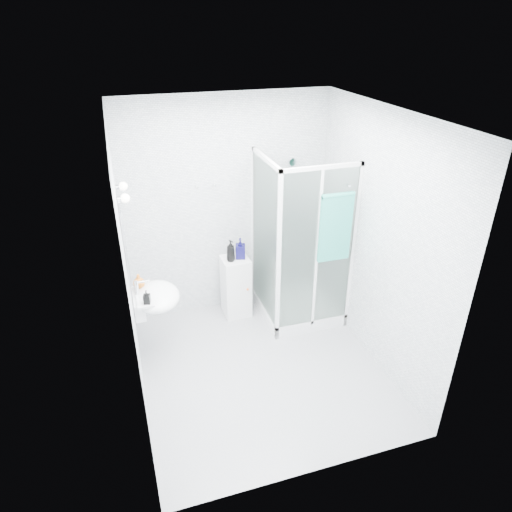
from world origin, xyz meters
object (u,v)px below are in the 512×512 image
object	(u,v)px
soap_dispenser_orange	(139,281)
shampoo_bottle_a	(231,251)
shampoo_bottle_b	(240,248)
hand_towel	(336,226)
storage_cabinet	(236,287)
soap_dispenser_black	(147,297)
shower_enclosure	(295,285)
wall_basin	(154,297)

from	to	relation	value
soap_dispenser_orange	shampoo_bottle_a	bearing A→B (deg)	22.92
shampoo_bottle_b	hand_towel	bearing A→B (deg)	-39.87
storage_cabinet	shampoo_bottle_a	size ratio (longest dim) A/B	2.93
storage_cabinet	soap_dispenser_black	xyz separation A→B (m)	(-1.08, -0.80, 0.55)
soap_dispenser_orange	soap_dispenser_black	bearing A→B (deg)	-81.37
shampoo_bottle_a	soap_dispenser_orange	size ratio (longest dim) A/B	1.74
shower_enclosure	hand_towel	xyz separation A→B (m)	(0.25, -0.40, 0.91)
hand_towel	soap_dispenser_orange	distance (m)	2.08
wall_basin	hand_towel	size ratio (longest dim) A/B	0.74
hand_towel	soap_dispenser_black	size ratio (longest dim) A/B	5.47
shower_enclosure	soap_dispenser_orange	xyz separation A→B (m)	(-1.78, -0.19, 0.49)
shampoo_bottle_a	soap_dispenser_orange	xyz separation A→B (m)	(-1.07, -0.45, 0.05)
soap_dispenser_orange	soap_dispenser_black	distance (m)	0.32
hand_towel	shampoo_bottle_b	size ratio (longest dim) A/B	3.06
hand_towel	shampoo_bottle_b	world-z (taller)	hand_towel
storage_cabinet	soap_dispenser_black	distance (m)	1.45
wall_basin	storage_cabinet	world-z (taller)	wall_basin
shower_enclosure	storage_cabinet	size ratio (longest dim) A/B	2.63
wall_basin	shampoo_bottle_b	size ratio (longest dim) A/B	2.26
shower_enclosure	storage_cabinet	distance (m)	0.72
wall_basin	soap_dispenser_black	size ratio (longest dim) A/B	4.05
wall_basin	soap_dispenser_orange	world-z (taller)	soap_dispenser_orange
shower_enclosure	soap_dispenser_orange	bearing A→B (deg)	-173.87
wall_basin	shampoo_bottle_b	xyz separation A→B (m)	(1.07, 0.61, 0.09)
hand_towel	soap_dispenser_orange	bearing A→B (deg)	174.09
wall_basin	storage_cabinet	xyz separation A→B (m)	(1.00, 0.61, -0.42)
shampoo_bottle_a	soap_dispenser_orange	bearing A→B (deg)	-157.08
hand_towel	shampoo_bottle_b	bearing A→B (deg)	140.13
hand_towel	shampoo_bottle_b	xyz separation A→B (m)	(-0.84, 0.70, -0.47)
soap_dispenser_orange	storage_cabinet	bearing A→B (deg)	23.09
shower_enclosure	soap_dispenser_black	distance (m)	1.87
shampoo_bottle_a	shampoo_bottle_b	size ratio (longest dim) A/B	1.05
soap_dispenser_orange	wall_basin	bearing A→B (deg)	-45.26
shampoo_bottle_b	soap_dispenser_black	distance (m)	1.40
storage_cabinet	soap_dispenser_black	bearing A→B (deg)	-145.30
shampoo_bottle_a	shampoo_bottle_b	world-z (taller)	shampoo_bottle_a
shower_enclosure	shampoo_bottle_b	world-z (taller)	shower_enclosure
shower_enclosure	shampoo_bottle_b	distance (m)	0.79
shower_enclosure	shampoo_bottle_a	world-z (taller)	shower_enclosure
shower_enclosure	soap_dispenser_black	bearing A→B (deg)	-163.70
shampoo_bottle_b	soap_dispenser_orange	size ratio (longest dim) A/B	1.65
storage_cabinet	shampoo_bottle_a	bearing A→B (deg)	-155.70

